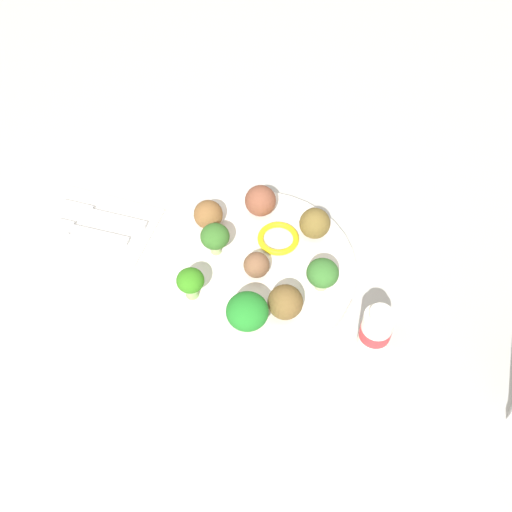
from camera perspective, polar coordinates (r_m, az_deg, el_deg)
name	(u,v)px	position (r m, az deg, el deg)	size (l,w,h in m)	color
ground_plane	(256,271)	(0.85, 0.00, -1.45)	(4.00, 4.00, 0.00)	#B2B2AD
plate	(256,268)	(0.84, 0.00, -1.14)	(0.28, 0.28, 0.02)	white
broccoli_floret_front_right	(214,240)	(0.82, -4.06, 1.58)	(0.04, 0.04, 0.05)	#A3BB75
broccoli_floret_far_rim	(247,312)	(0.75, -0.84, -5.33)	(0.05, 0.05, 0.06)	#A6C76E
broccoli_floret_mid_left	(324,271)	(0.80, 6.46, -1.44)	(0.04, 0.04, 0.05)	#A3B882
broccoli_floret_near_rim	(191,282)	(0.79, -6.26, -2.46)	(0.04, 0.04, 0.05)	#91C06B
meatball_front_left	(208,214)	(0.87, -4.58, 3.97)	(0.04, 0.04, 0.04)	brown
meatball_mid_left	(257,265)	(0.81, 0.05, -0.86)	(0.04, 0.04, 0.04)	brown
meatball_back_right	(315,223)	(0.86, 5.62, 3.12)	(0.04, 0.04, 0.04)	brown
meatball_center	(260,201)	(0.88, 0.42, 5.29)	(0.05, 0.05, 0.05)	brown
meatball_mid_right	(285,302)	(0.77, 2.81, -4.41)	(0.05, 0.05, 0.05)	brown
pepper_ring_mid_left	(278,238)	(0.86, 2.13, 1.69)	(0.06, 0.06, 0.01)	yellow
napkin	(97,226)	(0.93, -14.95, 2.81)	(0.17, 0.12, 0.01)	white
fork	(86,231)	(0.92, -15.94, 2.27)	(0.12, 0.03, 0.01)	silver
knife	(97,214)	(0.94, -14.91, 3.91)	(0.15, 0.03, 0.01)	silver
yogurt_bottle	(376,329)	(0.77, 11.37, -6.87)	(0.04, 0.04, 0.07)	white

